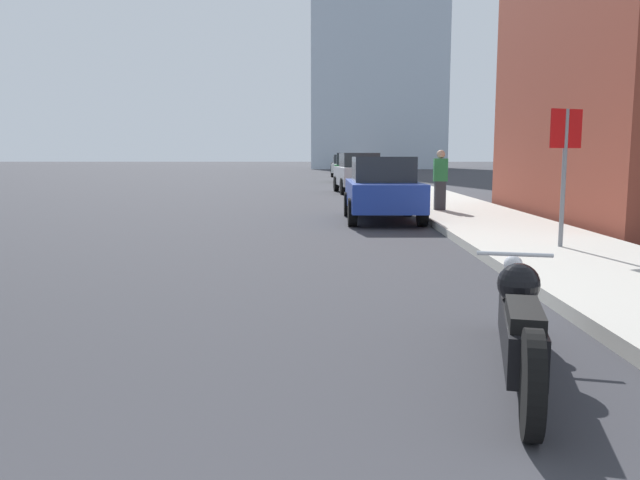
% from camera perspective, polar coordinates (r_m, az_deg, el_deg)
% --- Properties ---
extents(sidewalk, '(2.70, 240.00, 0.15)m').
position_cam_1_polar(sidewalk, '(40.25, 6.10, 5.46)').
color(sidewalk, '#B2ADA3').
rests_on(sidewalk, ground_plane).
extents(motorcycle, '(0.87, 2.63, 0.77)m').
position_cam_1_polar(motorcycle, '(4.73, 17.80, -7.23)').
color(motorcycle, black).
rests_on(motorcycle, ground_plane).
extents(parked_car_blue, '(1.81, 3.99, 1.56)m').
position_cam_1_polar(parked_car_blue, '(15.33, 5.73, 4.68)').
color(parked_car_blue, '#1E3899').
rests_on(parked_car_blue, ground_plane).
extents(parked_car_silver, '(2.20, 4.13, 1.72)m').
position_cam_1_polar(parked_car_silver, '(27.26, 3.57, 6.15)').
color(parked_car_silver, '#BCBCC1').
rests_on(parked_car_silver, ground_plane).
extents(parked_car_green, '(1.96, 3.94, 1.80)m').
position_cam_1_polar(parked_car_green, '(38.99, 2.70, 6.62)').
color(parked_car_green, '#1E6B33').
rests_on(parked_car_green, ground_plane).
extents(parked_car_white, '(2.17, 4.18, 1.73)m').
position_cam_1_polar(parked_car_white, '(49.71, 2.25, 6.80)').
color(parked_car_white, silver).
rests_on(parked_car_white, ground_plane).
extents(parked_car_black, '(2.20, 4.08, 1.62)m').
position_cam_1_polar(parked_car_black, '(61.42, 2.01, 6.92)').
color(parked_car_black, black).
rests_on(parked_car_black, ground_plane).
extents(stop_sign, '(0.57, 0.26, 2.15)m').
position_cam_1_polar(stop_sign, '(10.51, 21.49, 7.38)').
color(stop_sign, slate).
rests_on(stop_sign, sidewalk).
extents(pedestrian, '(0.36, 0.22, 1.59)m').
position_cam_1_polar(pedestrian, '(16.99, 10.94, 5.44)').
color(pedestrian, '#38383D').
rests_on(pedestrian, sidewalk).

